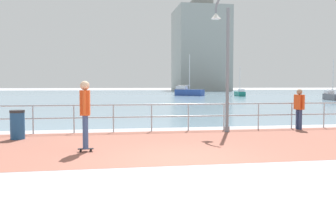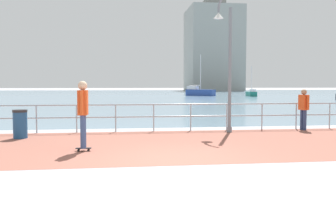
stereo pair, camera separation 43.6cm
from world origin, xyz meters
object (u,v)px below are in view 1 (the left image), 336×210
Objects in this scene: bystander at (299,106)px; sailboat_navy at (240,93)px; trash_bin at (17,125)px; sailboat_teal at (188,92)px; lamppost at (224,55)px; sailboat_yellow at (332,96)px; skateboarder at (85,109)px.

bystander is 38.31m from sailboat_navy.
sailboat_navy is (21.67, 37.34, -0.06)m from trash_bin.
trash_bin is at bearing -110.03° from sailboat_teal.
lamppost is 1.14× the size of sailboat_yellow.
lamppost is 30.73m from sailboat_yellow.
skateboarder is at bearing -115.94° from sailboat_navy.
bystander is (3.09, 0.11, -1.90)m from lamppost.
bystander is at bearing 4.57° from trash_bin.
sailboat_yellow is at bearing 46.56° from skateboarder.
sailboat_teal reaches higher than sailboat_yellow.
sailboat_navy is (14.61, 36.65, -2.40)m from lamppost.
lamppost is 5.47× the size of trash_bin.
trash_bin is (-10.15, -0.81, -0.45)m from bystander.
sailboat_yellow reaches higher than trash_bin.
trash_bin is 0.21× the size of sailboat_navy.
sailboat_teal is at bearing 127.26° from sailboat_yellow.
lamppost is at bearing 34.04° from skateboarder.
sailboat_navy is (19.39, 39.87, -0.70)m from skateboarder.
sailboat_yellow is (20.14, 23.09, -2.39)m from lamppost.
sailboat_teal reaches higher than lamppost.
sailboat_navy reaches higher than skateboarder.
sailboat_navy reaches higher than bystander.
trash_bin is 0.15× the size of sailboat_teal.
sailboat_teal is at bearing 79.11° from lamppost.
skateboarder reaches higher than bystander.
sailboat_yellow is at bearing 53.43° from bystander.
trash_bin is (-2.28, 2.53, -0.64)m from skateboarder.
sailboat_teal is at bearing 69.97° from trash_bin.
sailboat_teal is (12.39, 42.78, -0.52)m from skateboarder.
trash_bin is 0.21× the size of sailboat_yellow.
lamppost is 0.83× the size of sailboat_teal.
skateboarder is 0.41× the size of sailboat_yellow.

